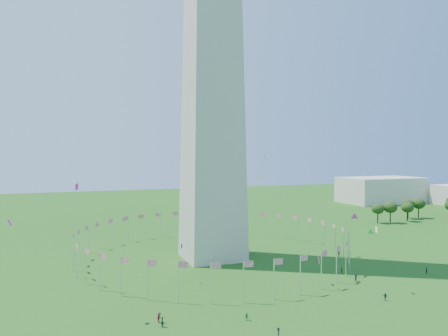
{
  "coord_description": "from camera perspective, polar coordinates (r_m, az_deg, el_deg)",
  "views": [
    {
      "loc": [
        -43.73,
        -73.52,
        32.07
      ],
      "look_at": [
        -1.99,
        35.0,
        27.87
      ],
      "focal_mm": 35.0,
      "sensor_mm": 36.0,
      "label": 1
    }
  ],
  "objects": [
    {
      "name": "kites_aloft",
      "position": [
        112.16,
        8.89,
        -4.82
      ],
      "size": [
        111.49,
        74.18,
        33.62
      ],
      "color": "#CC2699",
      "rests_on": "ground"
    },
    {
      "name": "gov_building_east_a",
      "position": [
        296.77,
        19.84,
        -2.71
      ],
      "size": [
        50.0,
        30.0,
        16.0
      ],
      "primitive_type": "cube",
      "color": "beige",
      "rests_on": "ground"
    },
    {
      "name": "crowd",
      "position": [
        97.51,
        15.25,
        -16.66
      ],
      "size": [
        86.31,
        68.53,
        1.99
      ],
      "color": "#1E2446",
      "rests_on": "ground"
    },
    {
      "name": "flag_ring",
      "position": [
        133.9,
        -1.53,
        -9.81
      ],
      "size": [
        80.24,
        80.24,
        9.0
      ],
      "color": "silver",
      "rests_on": "ground"
    },
    {
      "name": "tree_line_east",
      "position": [
        227.03,
        24.07,
        -5.02
      ],
      "size": [
        53.34,
        15.38,
        10.54
      ],
      "color": "#284B19",
      "rests_on": "ground"
    },
    {
      "name": "ground",
      "position": [
        91.36,
        9.58,
        -18.51
      ],
      "size": [
        600.0,
        600.0,
        0.0
      ],
      "primitive_type": "plane",
      "color": "#1A4B11",
      "rests_on": "ground"
    }
  ]
}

